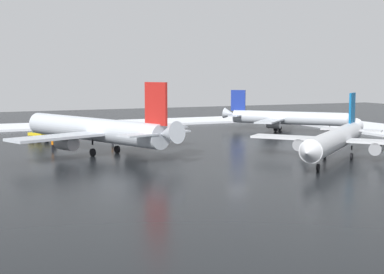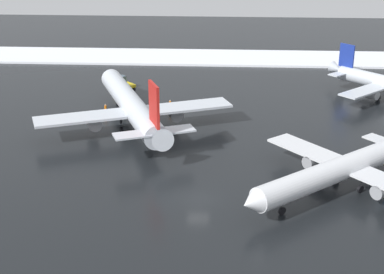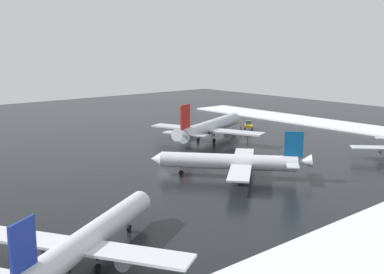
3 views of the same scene
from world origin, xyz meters
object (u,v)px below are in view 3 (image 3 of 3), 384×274
Objects in this scene: airplane_far_rear at (210,127)px; airplane_distant_tail at (90,238)px; ground_crew_near_tug at (248,136)px; pushback_tug at (249,125)px; ground_crew_mid_apron at (241,128)px; ground_crew_beside_wing at (212,131)px; airplane_parked_starboard at (232,162)px.

airplane_distant_tail is (-56.61, -41.89, -0.55)m from airplane_far_rear.
pushback_tug is at bearing -103.50° from ground_crew_near_tug.
ground_crew_mid_apron is at bearing 152.83° from pushback_tug.
airplane_far_rear is 19.77× the size of ground_crew_beside_wing.
ground_crew_mid_apron is at bearing -92.33° from ground_crew_near_tug.
ground_crew_beside_wing is at bearing -99.53° from ground_crew_mid_apron.
ground_crew_beside_wing is (5.76, 5.24, -2.50)m from airplane_far_rear.
airplane_far_rear reaches higher than ground_crew_mid_apron.
ground_crew_mid_apron and ground_crew_near_tug have the same top height.
airplane_far_rear is 15.47m from ground_crew_mid_apron.
pushback_tug is 13.54m from ground_crew_beside_wing.
pushback_tug is at bearing -8.33° from airplane_far_rear.
airplane_parked_starboard is 50.64m from pushback_tug.
airplane_parked_starboard is 46.53m from ground_crew_mid_apron.
pushback_tug reaches higher than ground_crew_near_tug.
airplane_distant_tail reaches higher than airplane_parked_starboard.
airplane_far_rear is 70.43m from airplane_distant_tail.
airplane_distant_tail is at bearing 169.18° from pushback_tug.
airplane_far_rear is at bearing 12.87° from ground_crew_beside_wing.
airplane_parked_starboard reaches higher than ground_crew_mid_apron.
pushback_tug is 14.40m from ground_crew_near_tug.
airplane_distant_tail is 5.49× the size of pushback_tug.
ground_crew_mid_apron is (71.48, 45.35, -1.95)m from airplane_distant_tail.
ground_crew_beside_wing is (-13.52, 0.59, -0.31)m from pushback_tug.
pushback_tug is at bearing -91.09° from airplane_parked_starboard.
ground_crew_beside_wing is at bearing -78.55° from airplane_parked_starboard.
airplane_far_rear is 8.17m from ground_crew_beside_wing.
ground_crew_beside_wing is 10.53m from ground_crew_near_tug.
ground_crew_mid_apron is 10.51m from ground_crew_near_tug.
airplane_parked_starboard reaches higher than pushback_tug.
airplane_parked_starboard is 14.06× the size of ground_crew_mid_apron.
airplane_far_rear is 19.77× the size of ground_crew_mid_apron.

